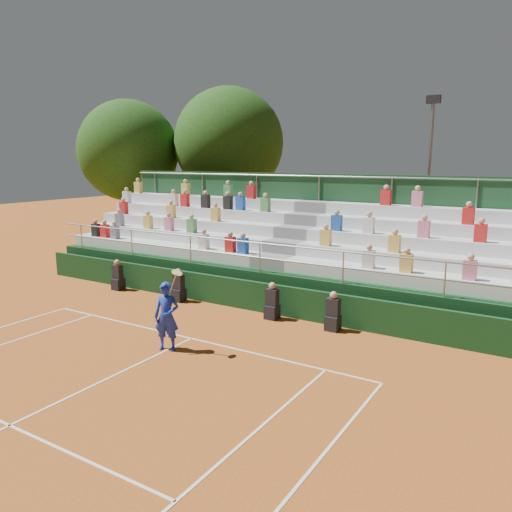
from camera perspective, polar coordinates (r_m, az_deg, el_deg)
The scene contains 8 objects.
ground at distance 14.40m, azimuth -7.40°, elevation -9.35°, with size 90.00×90.00×0.00m, color #A8531C.
courtside_wall at distance 16.72m, azimuth -0.54°, elevation -4.54°, with size 20.00×0.15×1.00m, color black.
line_officials at distance 16.97m, azimuth -4.51°, elevation -4.43°, with size 9.34×0.40×1.19m.
grandstand at distance 19.33m, azimuth 4.55°, elevation -0.71°, with size 20.00×5.20×4.40m.
tennis_player at distance 13.41m, azimuth -10.17°, elevation -6.80°, with size 0.92×0.65×2.22m.
tree_west at distance 30.24m, azimuth -14.37°, elevation 11.54°, with size 5.75×5.75×8.32m.
tree_east at distance 28.90m, azimuth -3.13°, elevation 12.77°, with size 6.16×6.16×8.96m.
floodlight_mast at distance 24.04m, azimuth 19.17°, elevation 9.34°, with size 0.60×0.25×7.73m.
Camera 1 is at (8.55, -10.45, 5.00)m, focal length 35.00 mm.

